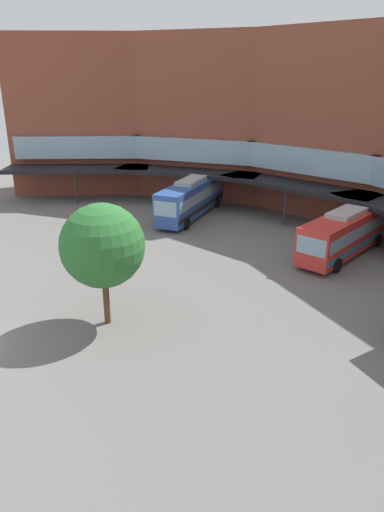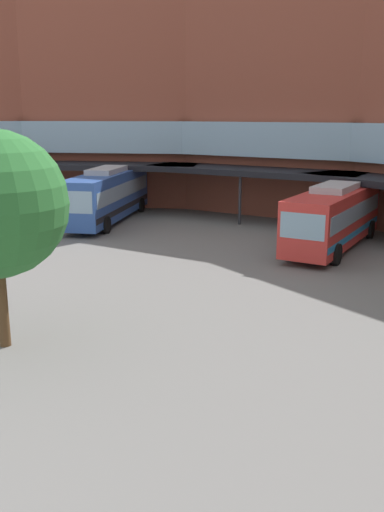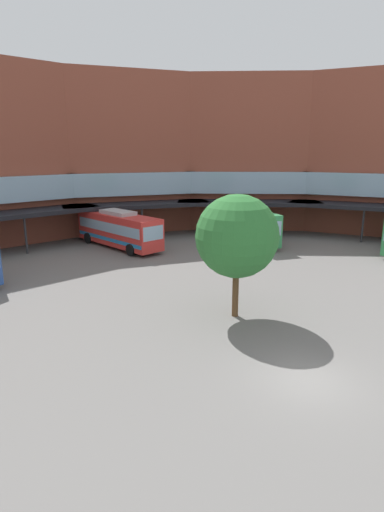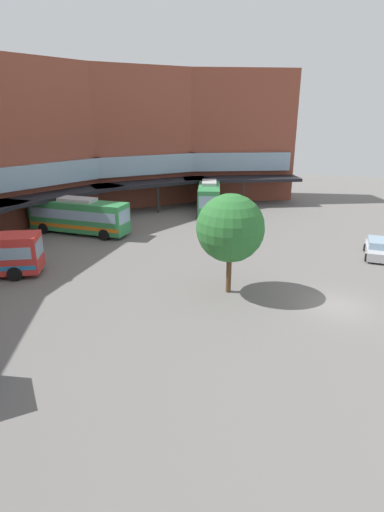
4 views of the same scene
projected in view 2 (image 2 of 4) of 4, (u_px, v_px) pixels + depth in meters
The scene contains 3 objects.
station_building at pixel (373, 94), 27.31m from camera, with size 78.45×35.48×17.52m.
bus_2 at pixel (108, 194), 39.85m from camera, with size 10.12×10.46×3.77m.
bus_3 at pixel (334, 216), 31.90m from camera, with size 6.72×10.81×3.61m.
Camera 2 is at (17.91, 2.07, 7.42)m, focal length 39.93 mm.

